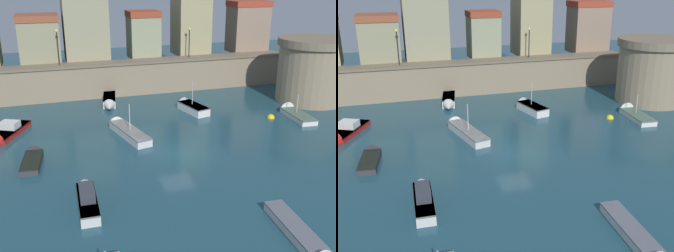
% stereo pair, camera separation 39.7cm
% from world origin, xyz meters
% --- Properties ---
extents(ground_plane, '(100.60, 100.60, 0.00)m').
position_xyz_m(ground_plane, '(0.00, 0.00, 0.00)').
color(ground_plane, '#1E4756').
extents(quay_wall, '(39.30, 2.65, 3.86)m').
position_xyz_m(quay_wall, '(0.00, 17.94, 1.94)').
color(quay_wall, gray).
rests_on(quay_wall, ground).
extents(old_town_backdrop, '(36.79, 4.65, 9.62)m').
position_xyz_m(old_town_backdrop, '(0.40, 21.11, 7.45)').
color(old_town_backdrop, '#999561').
rests_on(old_town_backdrop, ground).
extents(fortress_tower, '(7.84, 7.84, 6.89)m').
position_xyz_m(fortress_tower, '(18.52, 9.14, 3.50)').
color(fortress_tower, gray).
rests_on(fortress_tower, ground).
extents(quay_lamp_0, '(0.32, 0.32, 3.86)m').
position_xyz_m(quay_lamp_0, '(-7.57, 17.94, 6.38)').
color(quay_lamp_0, black).
rests_on(quay_lamp_0, quay_wall).
extents(quay_lamp_1, '(0.32, 0.32, 3.49)m').
position_xyz_m(quay_lamp_1, '(7.51, 17.94, 6.17)').
color(quay_lamp_1, black).
rests_on(quay_lamp_1, quay_wall).
extents(moored_boat_0, '(2.53, 5.04, 3.44)m').
position_xyz_m(moored_boat_0, '(4.67, 9.83, 0.43)').
color(moored_boat_0, white).
rests_on(moored_boat_0, ground).
extents(moored_boat_1, '(1.26, 5.31, 1.60)m').
position_xyz_m(moored_boat_1, '(-7.55, -5.23, 0.49)').
color(moored_boat_1, silver).
rests_on(moored_boat_1, ground).
extents(moored_boat_3, '(4.26, 6.33, 1.76)m').
position_xyz_m(moored_boat_3, '(-13.27, 7.27, 0.30)').
color(moored_boat_3, red).
rests_on(moored_boat_3, ground).
extents(moored_boat_4, '(2.95, 7.25, 3.27)m').
position_xyz_m(moored_boat_4, '(-2.99, 5.50, 0.38)').
color(moored_boat_4, silver).
rests_on(moored_boat_4, ground).
extents(moored_boat_6, '(1.51, 6.52, 1.08)m').
position_xyz_m(moored_boat_6, '(2.69, -12.69, 0.30)').
color(moored_boat_6, silver).
rests_on(moored_boat_6, ground).
extents(moored_boat_7, '(2.37, 6.40, 1.24)m').
position_xyz_m(moored_boat_7, '(-2.86, 14.38, 0.43)').
color(moored_boat_7, silver).
rests_on(moored_boat_7, ground).
extents(moored_boat_8, '(1.76, 4.59, 1.21)m').
position_xyz_m(moored_boat_8, '(-10.69, 1.96, 0.28)').
color(moored_boat_8, '#333338').
rests_on(moored_boat_8, ground).
extents(moored_boat_9, '(2.04, 5.71, 2.80)m').
position_xyz_m(moored_boat_9, '(13.94, 5.34, 0.29)').
color(moored_boat_9, white).
rests_on(moored_boat_9, ground).
extents(mooring_buoy_0, '(0.74, 0.74, 0.74)m').
position_xyz_m(mooring_buoy_0, '(11.44, 5.23, 0.00)').
color(mooring_buoy_0, yellow).
rests_on(mooring_buoy_0, ground).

